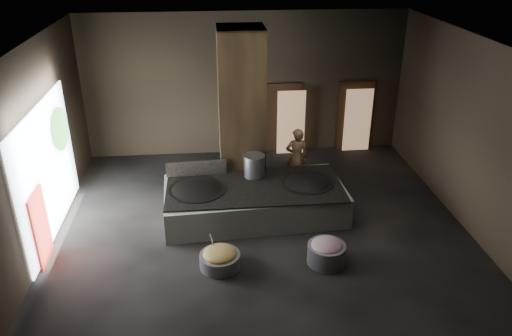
{
  "coord_description": "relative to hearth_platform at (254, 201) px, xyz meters",
  "views": [
    {
      "loc": [
        -1.15,
        -10.65,
        6.67
      ],
      "look_at": [
        -0.04,
        0.57,
        1.25
      ],
      "focal_mm": 35.0,
      "sensor_mm": 36.0,
      "label": 1
    }
  ],
  "objects": [
    {
      "name": "platform_cap",
      "position": [
        0.0,
        0.0,
        0.42
      ],
      "size": [
        4.41,
        2.12,
        0.03
      ],
      "primitive_type": "cube",
      "color": "black",
      "rests_on": "hearth_platform"
    },
    {
      "name": "wok_right_rim",
      "position": [
        1.35,
        0.05,
        0.43
      ],
      "size": [
        1.35,
        1.35,
        0.05
      ],
      "primitive_type": "cylinder",
      "color": "black",
      "rests_on": "hearth_platform"
    },
    {
      "name": "pillar",
      "position": [
        -0.2,
        1.48,
        1.86
      ],
      "size": [
        1.2,
        1.2,
        4.5
      ],
      "primitive_type": "cube",
      "color": "black",
      "rests_on": "ground"
    },
    {
      "name": "right_wall",
      "position": [
        5.15,
        -0.42,
        1.86
      ],
      "size": [
        0.1,
        9.0,
        4.5
      ],
      "primitive_type": "cube",
      "color": "black",
      "rests_on": "ground"
    },
    {
      "name": "meat_fill",
      "position": [
        1.37,
        -2.22,
        0.06
      ],
      "size": [
        0.7,
        0.7,
        0.27
      ],
      "primitive_type": "ellipsoid",
      "color": "#A6636F",
      "rests_on": "meat_basin"
    },
    {
      "name": "front_wall",
      "position": [
        0.1,
        -4.97,
        1.86
      ],
      "size": [
        10.0,
        0.1,
        4.5
      ],
      "primitive_type": "cube",
      "color": "black",
      "rests_on": "ground"
    },
    {
      "name": "meat_basin",
      "position": [
        1.37,
        -2.22,
        -0.16
      ],
      "size": [
        1.07,
        1.07,
        0.46
      ],
      "primitive_type": "cylinder",
      "rotation": [
        0.0,
        0.0,
        -0.33
      ],
      "color": "gray",
      "rests_on": "ground"
    },
    {
      "name": "left_opening",
      "position": [
        -4.85,
        -0.22,
        1.21
      ],
      "size": [
        0.04,
        4.2,
        3.1
      ],
      "primitive_type": "cube",
      "color": "white",
      "rests_on": "ground"
    },
    {
      "name": "wok_left_rim",
      "position": [
        -1.45,
        -0.05,
        0.43
      ],
      "size": [
        1.45,
        1.45,
        0.05
      ],
      "primitive_type": "cylinder",
      "color": "black",
      "rests_on": "hearth_platform"
    },
    {
      "name": "wok_right",
      "position": [
        1.35,
        0.05,
        0.36
      ],
      "size": [
        1.32,
        1.32,
        0.37
      ],
      "primitive_type": "ellipsoid",
      "color": "black",
      "rests_on": "hearth_platform"
    },
    {
      "name": "cook",
      "position": [
        1.34,
        1.54,
        0.47
      ],
      "size": [
        0.63,
        0.41,
        1.72
      ],
      "primitive_type": "imported",
      "rotation": [
        0.0,
        0.0,
        3.13
      ],
      "color": "#9B724F",
      "rests_on": "ground"
    },
    {
      "name": "pavilion_sliver",
      "position": [
        -4.78,
        -1.52,
        0.46
      ],
      "size": [
        0.05,
        0.9,
        1.7
      ],
      "primitive_type": "cube",
      "color": "maroon",
      "rests_on": "ground"
    },
    {
      "name": "doorway_near_glow",
      "position": [
        1.55,
        3.8,
        0.66
      ],
      "size": [
        0.89,
        0.04,
        2.11
      ],
      "primitive_type": "cube",
      "color": "#8C6647",
      "rests_on": "ground"
    },
    {
      "name": "ceiling",
      "position": [
        0.1,
        -0.42,
        4.16
      ],
      "size": [
        10.0,
        9.0,
        0.1
      ],
      "primitive_type": "cube",
      "color": "black",
      "rests_on": "back_wall"
    },
    {
      "name": "tree_silhouette",
      "position": [
        -4.75,
        0.88,
        1.81
      ],
      "size": [
        0.28,
        1.1,
        1.1
      ],
      "primitive_type": "ellipsoid",
      "color": "#194714",
      "rests_on": "left_opening"
    },
    {
      "name": "doorway_far",
      "position": [
        3.7,
        4.03,
        0.71
      ],
      "size": [
        1.18,
        0.08,
        2.38
      ],
      "primitive_type": "cube",
      "color": "black",
      "rests_on": "ground"
    },
    {
      "name": "left_wall",
      "position": [
        -4.95,
        -0.42,
        1.86
      ],
      "size": [
        0.1,
        9.0,
        4.5
      ],
      "primitive_type": "cube",
      "color": "black",
      "rests_on": "ground"
    },
    {
      "name": "back_wall",
      "position": [
        0.1,
        4.13,
        1.86
      ],
      "size": [
        10.0,
        0.1,
        4.5
      ],
      "primitive_type": "cube",
      "color": "black",
      "rests_on": "ground"
    },
    {
      "name": "veg_basin",
      "position": [
        -0.96,
        -2.14,
        -0.23
      ],
      "size": [
        1.04,
        1.04,
        0.33
      ],
      "primitive_type": "cylinder",
      "rotation": [
        0.0,
        0.0,
        0.19
      ],
      "color": "gray",
      "rests_on": "ground"
    },
    {
      "name": "wok_left",
      "position": [
        -1.45,
        -0.05,
        0.36
      ],
      "size": [
        1.42,
        1.42,
        0.39
      ],
      "primitive_type": "ellipsoid",
      "color": "black",
      "rests_on": "hearth_platform"
    },
    {
      "name": "veg_fill",
      "position": [
        -0.96,
        -2.14,
        -0.04
      ],
      "size": [
        0.73,
        0.73,
        0.22
      ],
      "primitive_type": "ellipsoid",
      "color": "#909C4B",
      "rests_on": "veg_basin"
    },
    {
      "name": "splash_guard",
      "position": [
        -1.45,
        0.75,
        0.64
      ],
      "size": [
        1.57,
        0.15,
        0.39
      ],
      "primitive_type": "cube",
      "rotation": [
        0.0,
        0.0,
        0.06
      ],
      "color": "black",
      "rests_on": "hearth_platform"
    },
    {
      "name": "stock_pot",
      "position": [
        0.05,
        0.55,
        0.74
      ],
      "size": [
        0.55,
        0.55,
        0.59
      ],
      "primitive_type": "cylinder",
      "color": "#B1B4B9",
      "rests_on": "hearth_platform"
    },
    {
      "name": "doorway_far_glow",
      "position": [
        3.74,
        3.81,
        0.66
      ],
      "size": [
        0.88,
        0.04,
        2.09
      ],
      "primitive_type": "cube",
      "color": "#8C6647",
      "rests_on": "ground"
    },
    {
      "name": "doorway_near",
      "position": [
        1.3,
        4.03,
        0.71
      ],
      "size": [
        1.18,
        0.08,
        2.38
      ],
      "primitive_type": "cube",
      "color": "black",
      "rests_on": "ground"
    },
    {
      "name": "floor",
      "position": [
        0.1,
        -0.42,
        -0.44
      ],
      "size": [
        10.0,
        9.0,
        0.1
      ],
      "primitive_type": "cube",
      "color": "black",
      "rests_on": "ground"
    },
    {
      "name": "ladle",
      "position": [
        -1.11,
        -1.99,
        0.16
      ],
      "size": [
        0.11,
        0.35,
        0.63
      ],
      "primitive_type": "cylinder",
      "rotation": [
        0.49,
        0.0,
        -0.25
      ],
      "color": "#B1B4B9",
      "rests_on": "veg_basin"
    },
    {
      "name": "hearth_platform",
      "position": [
        0.0,
        0.0,
        0.0
      ],
      "size": [
        4.62,
        2.41,
        0.78
      ],
      "primitive_type": "cube",
      "rotation": [
        0.0,
        0.0,
        0.06
      ],
      "color": "silver",
      "rests_on": "ground"
    }
  ]
}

